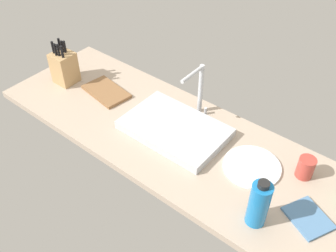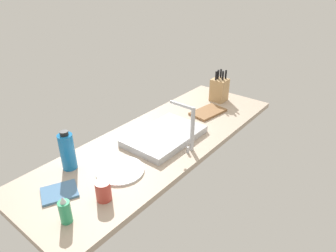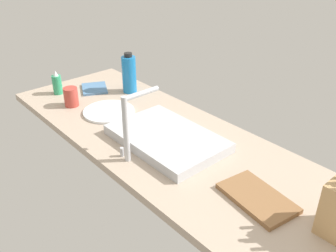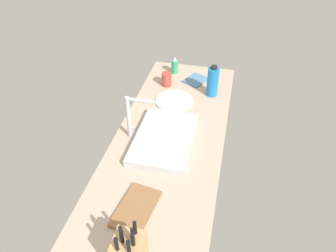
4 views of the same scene
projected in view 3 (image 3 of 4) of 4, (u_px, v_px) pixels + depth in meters
countertop_slab at (170, 144)px, 161.16cm from camera, size 190.22×64.37×3.50cm
sink_basin at (167, 138)px, 158.10cm from camera, size 49.58×32.55×4.30cm
faucet at (129, 121)px, 140.55cm from camera, size 5.50×17.11×27.98cm
cutting_board at (257, 198)px, 125.34cm from camera, size 28.20×19.23×1.80cm
soap_bottle at (57, 84)px, 202.76cm from camera, size 5.13×5.13×13.40cm
water_bottle at (129, 74)px, 202.82cm from camera, size 7.89×7.89×22.63cm
dinner_plate at (109, 111)px, 184.27cm from camera, size 25.73×25.73×1.20cm
dish_towel at (94, 88)px, 210.23cm from camera, size 21.06×19.64×1.20cm
coffee_mug at (71, 97)px, 189.37cm from camera, size 7.32×7.32×9.89cm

